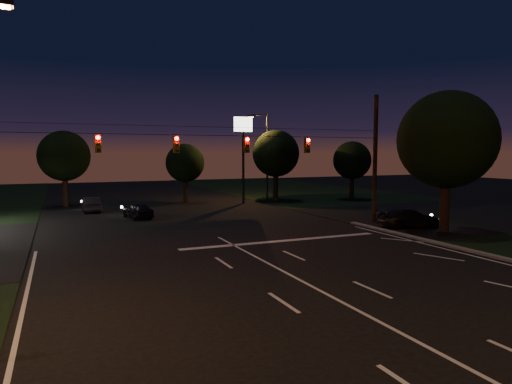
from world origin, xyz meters
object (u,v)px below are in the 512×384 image
utility_pole_right (374,223)px  car_cross (409,218)px  tree_right_near (445,141)px  car_oncoming_a (138,210)px  car_oncoming_b (91,204)px

utility_pole_right → car_cross: 2.92m
tree_right_near → car_cross: size_ratio=2.02×
utility_pole_right → tree_right_near: (1.53, -4.83, 5.68)m
car_oncoming_a → car_oncoming_b: car_oncoming_b is taller
tree_right_near → car_oncoming_a: 22.16m
car_oncoming_a → car_oncoming_b: bearing=-71.7°
car_oncoming_a → car_cross: size_ratio=0.82×
car_oncoming_b → tree_right_near: bearing=134.4°
car_cross → car_oncoming_a: bearing=65.3°
utility_pole_right → car_oncoming_a: (-15.08, 8.93, 0.61)m
car_oncoming_a → car_cross: (15.84, -11.68, 0.02)m
utility_pole_right → car_oncoming_a: size_ratio=2.52×
tree_right_near → car_oncoming_a: (-16.61, 13.76, -5.07)m
tree_right_near → car_cross: tree_right_near is taller
car_oncoming_b → utility_pole_right: bearing=140.3°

